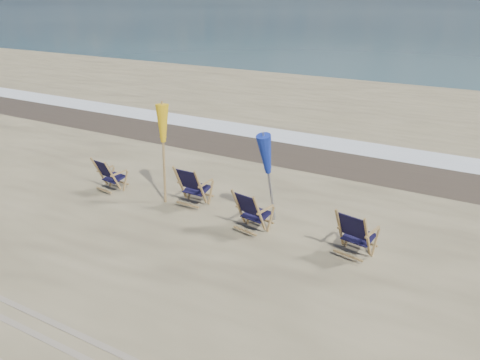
{
  "coord_description": "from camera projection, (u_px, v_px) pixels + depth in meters",
  "views": [
    {
      "loc": [
        4.47,
        -5.77,
        4.64
      ],
      "look_at": [
        0.0,
        2.2,
        0.9
      ],
      "focal_mm": 35.0,
      "sensor_mm": 36.0,
      "label": 1
    }
  ],
  "objects": [
    {
      "name": "beach_chair_2",
      "position": [
        259.0,
        216.0,
        9.25
      ],
      "size": [
        0.73,
        0.8,
        0.97
      ],
      "primitive_type": null,
      "rotation": [
        0.0,
        0.0,
        2.96
      ],
      "color": "black",
      "rests_on": "ground"
    },
    {
      "name": "umbrella_yellow",
      "position": [
        162.0,
        129.0,
        10.4
      ],
      "size": [
        0.3,
        0.3,
        2.28
      ],
      "color": "olive",
      "rests_on": "ground"
    },
    {
      "name": "umbrella_blue",
      "position": [
        271.0,
        156.0,
        9.43
      ],
      "size": [
        0.3,
        0.3,
        2.04
      ],
      "color": "#A5A5AD",
      "rests_on": "ground"
    },
    {
      "name": "beach_chair_1",
      "position": [
        201.0,
        189.0,
        10.42
      ],
      "size": [
        0.66,
        0.74,
        1.02
      ],
      "primitive_type": null,
      "rotation": [
        0.0,
        0.0,
        3.13
      ],
      "color": "black",
      "rests_on": "ground"
    },
    {
      "name": "beach_chair_0",
      "position": [
        113.0,
        177.0,
        11.2
      ],
      "size": [
        0.65,
        0.72,
        0.9
      ],
      "primitive_type": null,
      "rotation": [
        0.0,
        0.0,
        3.02
      ],
      "color": "black",
      "rests_on": "ground"
    },
    {
      "name": "wet_sand_strip",
      "position": [
        315.0,
        157.0,
        13.93
      ],
      "size": [
        200.0,
        2.6,
        0.0
      ],
      "primitive_type": "cube",
      "color": "#42362A",
      "rests_on": "ground"
    },
    {
      "name": "beach_chair_3",
      "position": [
        367.0,
        239.0,
        8.36
      ],
      "size": [
        0.76,
        0.82,
        0.99
      ],
      "primitive_type": null,
      "rotation": [
        0.0,
        0.0,
        2.95
      ],
      "color": "black",
      "rests_on": "ground"
    },
    {
      "name": "surf_foam",
      "position": [
        332.0,
        143.0,
        15.14
      ],
      "size": [
        200.0,
        1.4,
        0.01
      ],
      "primitive_type": "cube",
      "color": "silver",
      "rests_on": "ground"
    }
  ]
}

